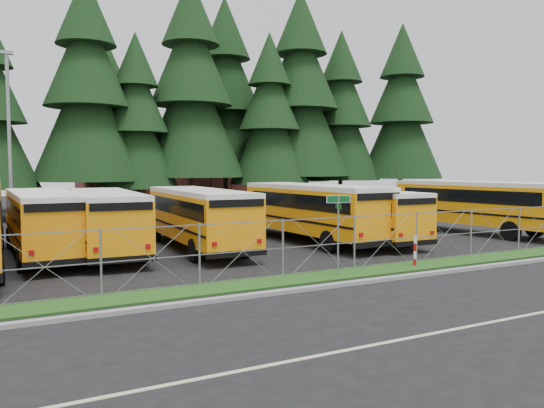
{
  "coord_description": "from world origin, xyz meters",
  "views": [
    {
      "loc": [
        -12.6,
        -16.73,
        3.76
      ],
      "look_at": [
        -1.82,
        4.0,
        2.13
      ],
      "focal_mm": 35.0,
      "sensor_mm": 36.0,
      "label": 1
    }
  ],
  "objects_px": {
    "bus_6": "(355,215)",
    "street_sign": "(338,218)",
    "bus_2": "(105,223)",
    "bus_5": "(309,213)",
    "bus_3": "(197,219)",
    "bus_east": "(469,207)",
    "light_standard": "(9,136)",
    "bus_1": "(44,224)",
    "striped_bollard": "(415,251)"
  },
  "relations": [
    {
      "from": "bus_5",
      "to": "bus_6",
      "type": "xyz_separation_m",
      "value": [
        2.27,
        -0.76,
        -0.14
      ]
    },
    {
      "from": "street_sign",
      "to": "striped_bollard",
      "type": "distance_m",
      "value": 3.97
    },
    {
      "from": "bus_1",
      "to": "bus_2",
      "type": "relative_size",
      "value": 1.01
    },
    {
      "from": "bus_1",
      "to": "bus_3",
      "type": "bearing_deg",
      "value": -11.03
    },
    {
      "from": "bus_3",
      "to": "bus_5",
      "type": "distance_m",
      "value": 5.79
    },
    {
      "from": "bus_1",
      "to": "bus_3",
      "type": "height_order",
      "value": "bus_3"
    },
    {
      "from": "bus_east",
      "to": "light_standard",
      "type": "xyz_separation_m",
      "value": [
        -23.28,
        11.48,
        4.03
      ]
    },
    {
      "from": "bus_3",
      "to": "light_standard",
      "type": "relative_size",
      "value": 1.04
    },
    {
      "from": "bus_6",
      "to": "bus_east",
      "type": "xyz_separation_m",
      "value": [
        7.89,
        -0.19,
        0.16
      ]
    },
    {
      "from": "bus_2",
      "to": "light_standard",
      "type": "relative_size",
      "value": 1.03
    },
    {
      "from": "bus_1",
      "to": "street_sign",
      "type": "xyz_separation_m",
      "value": [
        8.55,
        -9.07,
        0.66
      ]
    },
    {
      "from": "bus_6",
      "to": "light_standard",
      "type": "xyz_separation_m",
      "value": [
        -15.39,
        11.29,
        4.19
      ]
    },
    {
      "from": "bus_6",
      "to": "bus_1",
      "type": "bearing_deg",
      "value": 173.59
    },
    {
      "from": "bus_3",
      "to": "bus_5",
      "type": "bearing_deg",
      "value": -1.37
    },
    {
      "from": "bus_6",
      "to": "striped_bollard",
      "type": "height_order",
      "value": "bus_6"
    },
    {
      "from": "bus_6",
      "to": "light_standard",
      "type": "height_order",
      "value": "light_standard"
    },
    {
      "from": "bus_east",
      "to": "striped_bollard",
      "type": "xyz_separation_m",
      "value": [
        -10.06,
        -6.53,
        -0.87
      ]
    },
    {
      "from": "street_sign",
      "to": "bus_5",
      "type": "bearing_deg",
      "value": 65.09
    },
    {
      "from": "bus_2",
      "to": "striped_bollard",
      "type": "distance_m",
      "value": 12.98
    },
    {
      "from": "street_sign",
      "to": "bus_east",
      "type": "bearing_deg",
      "value": 26.32
    },
    {
      "from": "bus_6",
      "to": "bus_east",
      "type": "bearing_deg",
      "value": 0.44
    },
    {
      "from": "striped_bollard",
      "to": "light_standard",
      "type": "xyz_separation_m",
      "value": [
        -13.21,
        18.01,
        4.9
      ]
    },
    {
      "from": "bus_1",
      "to": "striped_bollard",
      "type": "relative_size",
      "value": 8.75
    },
    {
      "from": "bus_6",
      "to": "street_sign",
      "type": "xyz_separation_m",
      "value": [
        -5.87,
        -6.99,
        0.72
      ]
    },
    {
      "from": "bus_1",
      "to": "bus_2",
      "type": "distance_m",
      "value": 2.42
    },
    {
      "from": "bus_6",
      "to": "striped_bollard",
      "type": "relative_size",
      "value": 8.32
    },
    {
      "from": "bus_2",
      "to": "bus_east",
      "type": "xyz_separation_m",
      "value": [
        19.91,
        -1.91,
        0.11
      ]
    },
    {
      "from": "bus_1",
      "to": "bus_east",
      "type": "xyz_separation_m",
      "value": [
        22.31,
        -2.26,
        0.09
      ]
    },
    {
      "from": "street_sign",
      "to": "striped_bollard",
      "type": "bearing_deg",
      "value": 4.34
    },
    {
      "from": "bus_3",
      "to": "bus_east",
      "type": "xyz_separation_m",
      "value": [
        15.94,
        -1.25,
        0.09
      ]
    },
    {
      "from": "bus_3",
      "to": "bus_east",
      "type": "distance_m",
      "value": 15.99
    },
    {
      "from": "bus_east",
      "to": "light_standard",
      "type": "relative_size",
      "value": 1.11
    },
    {
      "from": "bus_5",
      "to": "street_sign",
      "type": "relative_size",
      "value": 3.93
    },
    {
      "from": "bus_1",
      "to": "light_standard",
      "type": "distance_m",
      "value": 10.14
    },
    {
      "from": "bus_east",
      "to": "light_standard",
      "type": "distance_m",
      "value": 26.26
    },
    {
      "from": "bus_3",
      "to": "bus_5",
      "type": "height_order",
      "value": "bus_5"
    },
    {
      "from": "street_sign",
      "to": "bus_2",
      "type": "bearing_deg",
      "value": 125.2
    },
    {
      "from": "bus_5",
      "to": "bus_east",
      "type": "bearing_deg",
      "value": -8.42
    },
    {
      "from": "bus_5",
      "to": "bus_6",
      "type": "bearing_deg",
      "value": -21.59
    },
    {
      "from": "bus_2",
      "to": "light_standard",
      "type": "height_order",
      "value": "light_standard"
    },
    {
      "from": "bus_1",
      "to": "bus_3",
      "type": "xyz_separation_m",
      "value": [
        6.36,
        -1.01,
        0.0
      ]
    },
    {
      "from": "bus_2",
      "to": "bus_5",
      "type": "xyz_separation_m",
      "value": [
        9.75,
        -0.96,
        0.09
      ]
    },
    {
      "from": "bus_3",
      "to": "striped_bollard",
      "type": "xyz_separation_m",
      "value": [
        5.88,
        -7.78,
        -0.78
      ]
    },
    {
      "from": "light_standard",
      "to": "bus_3",
      "type": "bearing_deg",
      "value": -54.35
    },
    {
      "from": "bus_3",
      "to": "bus_east",
      "type": "relative_size",
      "value": 0.94
    },
    {
      "from": "bus_2",
      "to": "bus_5",
      "type": "distance_m",
      "value": 9.79
    },
    {
      "from": "bus_2",
      "to": "bus_6",
      "type": "distance_m",
      "value": 12.14
    },
    {
      "from": "bus_5",
      "to": "light_standard",
      "type": "xyz_separation_m",
      "value": [
        -13.12,
        10.53,
        4.05
      ]
    },
    {
      "from": "bus_5",
      "to": "striped_bollard",
      "type": "height_order",
      "value": "bus_5"
    },
    {
      "from": "bus_3",
      "to": "street_sign",
      "type": "relative_size",
      "value": 3.75
    }
  ]
}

